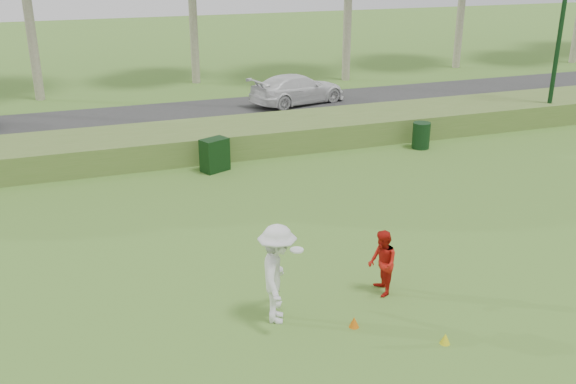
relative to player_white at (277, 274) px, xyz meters
name	(u,v)px	position (x,y,z in m)	size (l,w,h in m)	color
ground	(355,320)	(1.44, -0.57, -1.02)	(120.00, 120.00, 0.00)	#417226
reed_strip	(214,139)	(1.44, 11.43, -0.57)	(80.00, 3.00, 0.90)	#50712D
park_road	(187,118)	(1.44, 16.43, -0.99)	(80.00, 6.00, 0.06)	#2D2D2D
player_white	(277,274)	(0.00, 0.00, 0.00)	(1.18, 1.50, 2.04)	silver
player_red	(382,263)	(2.42, 0.23, -0.30)	(0.70, 0.55, 1.44)	#B5170F
cone_orange	(354,322)	(1.32, -0.76, -0.91)	(0.20, 0.20, 0.22)	orange
cone_yellow	(445,339)	(2.69, -1.85, -0.91)	(0.20, 0.20, 0.22)	yellow
utility_cabinet	(215,155)	(0.96, 9.29, -0.47)	(0.88, 0.55, 1.10)	black
trash_bin	(421,135)	(8.70, 9.24, -0.54)	(0.64, 0.64, 0.96)	black
car_right	(298,89)	(6.85, 17.26, -0.28)	(1.90, 4.67, 1.35)	white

